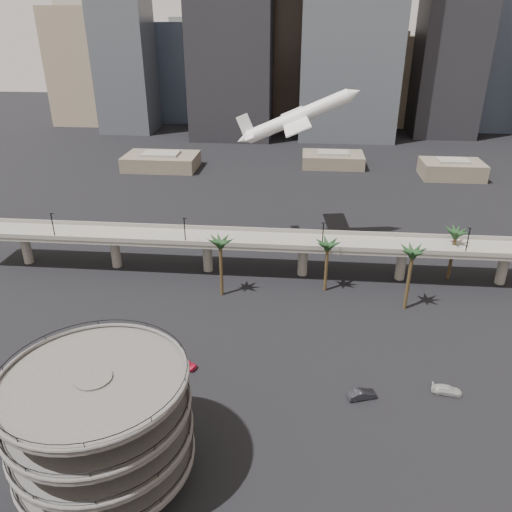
# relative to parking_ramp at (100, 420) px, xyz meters

# --- Properties ---
(ground) EXTENTS (700.00, 700.00, 0.00)m
(ground) POSITION_rel_parking_ramp_xyz_m (13.00, 4.00, -9.84)
(ground) COLOR black
(ground) RESTS_ON ground
(parking_ramp) EXTENTS (22.20, 22.20, 17.35)m
(parking_ramp) POSITION_rel_parking_ramp_xyz_m (0.00, 0.00, 0.00)
(parking_ramp) COLOR #494644
(parking_ramp) RESTS_ON ground
(overpass) EXTENTS (130.00, 9.30, 14.70)m
(overpass) POSITION_rel_parking_ramp_xyz_m (13.00, 59.00, -2.50)
(overpass) COLOR gray
(overpass) RESTS_ON ground
(palm_trees) EXTENTS (54.40, 18.40, 14.00)m
(palm_trees) POSITION_rel_parking_ramp_xyz_m (34.48, 51.47, 1.46)
(palm_trees) COLOR #4D3C21
(palm_trees) RESTS_ON ground
(low_buildings) EXTENTS (135.00, 27.50, 6.80)m
(low_buildings) POSITION_rel_parking_ramp_xyz_m (19.89, 146.30, -6.97)
(low_buildings) COLOR brown
(low_buildings) RESTS_ON ground
(skyline) EXTENTS (269.00, 86.00, 131.57)m
(skyline) POSITION_rel_parking_ramp_xyz_m (28.12, 221.08, 38.32)
(skyline) COLOR gray
(skyline) RESTS_ON ground
(airborne_jet) EXTENTS (29.91, 27.31, 14.73)m
(airborne_jet) POSITION_rel_parking_ramp_xyz_m (21.33, 76.80, 22.51)
(airborne_jet) COLOR silver
(airborne_jet) RESTS_ON ground
(car_a) EXTENTS (4.75, 3.26, 1.50)m
(car_a) POSITION_rel_parking_ramp_xyz_m (4.50, 23.07, -9.08)
(car_a) COLOR #C31B3C
(car_a) RESTS_ON ground
(car_b) EXTENTS (4.84, 2.97, 1.51)m
(car_b) POSITION_rel_parking_ramp_xyz_m (33.72, 18.13, -9.08)
(car_b) COLOR black
(car_b) RESTS_ON ground
(car_c) EXTENTS (4.81, 2.50, 1.33)m
(car_c) POSITION_rel_parking_ramp_xyz_m (47.15, 20.53, -9.17)
(car_c) COLOR #B4B5B1
(car_c) RESTS_ON ground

